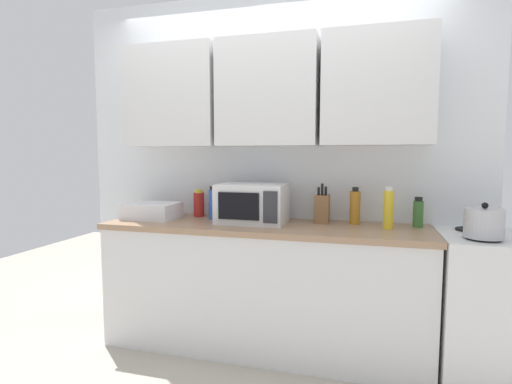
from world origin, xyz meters
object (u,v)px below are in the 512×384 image
object	(u,v)px
microwave	(253,203)
bottle_blue_cleaner	(213,204)
kettle	(484,223)
bottle_green_oil	(418,213)
knife_block	(322,208)
stove_range	(504,309)
bottle_yellow_mustard	(389,209)
dish_rack	(152,211)
bottle_amber_vinegar	(355,207)
bottle_red_sauce	(199,204)

from	to	relation	value
microwave	bottle_blue_cleaner	xyz separation A→B (m)	(-0.33, 0.07, -0.02)
kettle	bottle_green_oil	size ratio (longest dim) A/B	1.03
microwave	knife_block	size ratio (longest dim) A/B	1.70
stove_range	bottle_yellow_mustard	size ratio (longest dim) A/B	3.24
bottle_yellow_mustard	bottle_blue_cleaner	bearing A→B (deg)	176.80
bottle_yellow_mustard	dish_rack	bearing A→B (deg)	-178.95
stove_range	bottle_amber_vinegar	distance (m)	1.08
microwave	bottle_red_sauce	xyz separation A→B (m)	(-0.49, 0.16, -0.04)
bottle_blue_cleaner	dish_rack	bearing A→B (deg)	-167.47
knife_block	bottle_yellow_mustard	xyz separation A→B (m)	(0.44, -0.13, 0.03)
kettle	dish_rack	bearing A→B (deg)	175.89
bottle_yellow_mustard	bottle_blue_cleaner	xyz separation A→B (m)	(-1.26, 0.07, -0.02)
bottle_yellow_mustard	bottle_green_oil	world-z (taller)	bottle_yellow_mustard
bottle_amber_vinegar	bottle_green_oil	bearing A→B (deg)	-1.33
knife_block	microwave	bearing A→B (deg)	-165.71
kettle	stove_range	bearing A→B (deg)	39.47
dish_rack	bottle_yellow_mustard	size ratio (longest dim) A/B	1.35
bottle_blue_cleaner	bottle_amber_vinegar	bearing A→B (deg)	3.75
microwave	bottle_green_oil	xyz separation A→B (m)	(1.12, 0.12, -0.04)
microwave	bottle_yellow_mustard	xyz separation A→B (m)	(0.93, -0.01, -0.00)
stove_range	bottle_red_sauce	size ratio (longest dim) A/B	4.29
bottle_red_sauce	bottle_green_oil	distance (m)	1.61
stove_range	bottle_blue_cleaner	distance (m)	2.02
bottle_amber_vinegar	bottle_blue_cleaner	size ratio (longest dim) A/B	1.05
dish_rack	bottle_blue_cleaner	distance (m)	0.47
bottle_amber_vinegar	bottle_blue_cleaner	bearing A→B (deg)	-176.25
bottle_red_sauce	bottle_green_oil	bearing A→B (deg)	-1.27
kettle	bottle_blue_cleaner	xyz separation A→B (m)	(-1.77, 0.26, 0.02)
microwave	bottle_blue_cleaner	size ratio (longest dim) A/B	1.92
kettle	microwave	world-z (taller)	microwave
bottle_amber_vinegar	dish_rack	bearing A→B (deg)	-173.53
knife_block	kettle	bearing A→B (deg)	-18.48
bottle_amber_vinegar	bottle_blue_cleaner	world-z (taller)	bottle_amber_vinegar
bottle_amber_vinegar	knife_block	bearing A→B (deg)	-177.33
knife_block	bottle_amber_vinegar	distance (m)	0.23
stove_range	bottle_green_oil	distance (m)	0.75
bottle_yellow_mustard	bottle_blue_cleaner	distance (m)	1.26
bottle_yellow_mustard	bottle_red_sauce	xyz separation A→B (m)	(-1.41, 0.16, -0.03)
stove_range	bottle_green_oil	bearing A→B (deg)	159.55
dish_rack	bottle_green_oil	bearing A→B (deg)	4.80
microwave	knife_block	world-z (taller)	knife_block
microwave	bottle_yellow_mustard	distance (m)	0.93
bottle_amber_vinegar	bottle_yellow_mustard	bearing A→B (deg)	-32.69
bottle_red_sauce	bottle_green_oil	world-z (taller)	bottle_red_sauce
bottle_yellow_mustard	bottle_blue_cleaner	size ratio (longest dim) A/B	1.13
stove_range	bottle_yellow_mustard	world-z (taller)	bottle_yellow_mustard
bottle_amber_vinegar	bottle_red_sauce	world-z (taller)	bottle_amber_vinegar
bottle_amber_vinegar	stove_range	bearing A→B (deg)	-11.96
bottle_amber_vinegar	bottle_green_oil	size ratio (longest dim) A/B	1.28
dish_rack	microwave	bearing A→B (deg)	2.66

